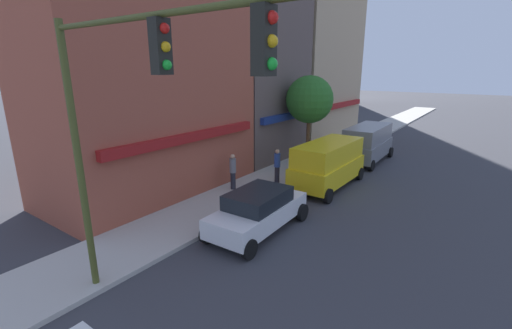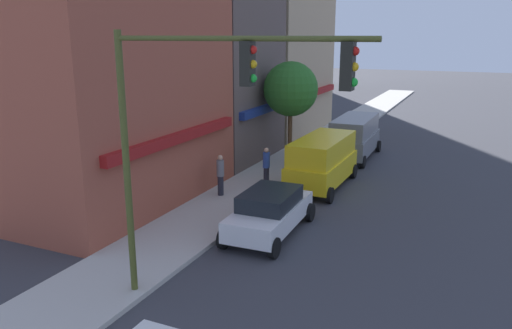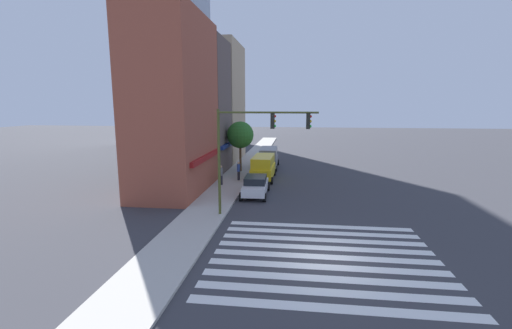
{
  "view_description": "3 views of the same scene",
  "coord_description": "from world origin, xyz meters",
  "px_view_note": "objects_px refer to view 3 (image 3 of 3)",
  "views": [
    {
      "loc": [
        1.34,
        -2.05,
        5.88
      ],
      "look_at": [
        12.65,
        6.0,
        2.0
      ],
      "focal_mm": 24.0,
      "sensor_mm": 36.0,
      "label": 1
    },
    {
      "loc": [
        -4.32,
        -1.69,
        6.86
      ],
      "look_at": [
        12.65,
        6.0,
        2.0
      ],
      "focal_mm": 35.0,
      "sensor_mm": 36.0,
      "label": 2
    },
    {
      "loc": [
        -15.77,
        1.41,
        7.21
      ],
      "look_at": [
        5.51,
        4.0,
        3.5
      ],
      "focal_mm": 24.0,
      "sensor_mm": 36.0,
      "label": 3
    }
  ],
  "objects_px": {
    "pedestrian_grey_coat": "(221,175)",
    "pedestrian_blue_shirt": "(239,171)",
    "van_grey": "(269,157)",
    "street_tree": "(240,135)",
    "van_yellow": "(263,166)",
    "sedan_white": "(256,185)",
    "traffic_signal": "(253,140)"
  },
  "relations": [
    {
      "from": "pedestrian_grey_coat",
      "to": "pedestrian_blue_shirt",
      "type": "bearing_deg",
      "value": -16.0
    },
    {
      "from": "van_grey",
      "to": "street_tree",
      "type": "height_order",
      "value": "street_tree"
    },
    {
      "from": "van_yellow",
      "to": "van_grey",
      "type": "height_order",
      "value": "same"
    },
    {
      "from": "van_grey",
      "to": "pedestrian_grey_coat",
      "type": "relative_size",
      "value": 2.85
    },
    {
      "from": "street_tree",
      "to": "van_grey",
      "type": "bearing_deg",
      "value": -42.87
    },
    {
      "from": "van_yellow",
      "to": "street_tree",
      "type": "distance_m",
      "value": 5.09
    },
    {
      "from": "van_grey",
      "to": "pedestrian_grey_coat",
      "type": "bearing_deg",
      "value": 159.0
    },
    {
      "from": "pedestrian_grey_coat",
      "to": "van_yellow",
      "type": "bearing_deg",
      "value": -31.04
    },
    {
      "from": "pedestrian_grey_coat",
      "to": "sedan_white",
      "type": "bearing_deg",
      "value": -114.35
    },
    {
      "from": "sedan_white",
      "to": "street_tree",
      "type": "relative_size",
      "value": 0.82
    },
    {
      "from": "traffic_signal",
      "to": "sedan_white",
      "type": "distance_m",
      "value": 6.93
    },
    {
      "from": "van_yellow",
      "to": "pedestrian_blue_shirt",
      "type": "distance_m",
      "value": 2.6
    },
    {
      "from": "sedan_white",
      "to": "van_grey",
      "type": "xyz_separation_m",
      "value": [
        12.41,
        -0.0,
        0.44
      ]
    },
    {
      "from": "traffic_signal",
      "to": "sedan_white",
      "type": "xyz_separation_m",
      "value": [
        5.45,
        0.52,
        -4.25
      ]
    },
    {
      "from": "traffic_signal",
      "to": "van_yellow",
      "type": "bearing_deg",
      "value": 2.56
    },
    {
      "from": "pedestrian_grey_coat",
      "to": "van_grey",
      "type": "bearing_deg",
      "value": -5.49
    },
    {
      "from": "van_yellow",
      "to": "van_grey",
      "type": "xyz_separation_m",
      "value": [
        6.22,
        0.0,
        0.0
      ]
    },
    {
      "from": "sedan_white",
      "to": "pedestrian_blue_shirt",
      "type": "xyz_separation_m",
      "value": [
        4.88,
        2.23,
        0.23
      ]
    },
    {
      "from": "van_grey",
      "to": "pedestrian_blue_shirt",
      "type": "bearing_deg",
      "value": 162.26
    },
    {
      "from": "van_grey",
      "to": "pedestrian_blue_shirt",
      "type": "relative_size",
      "value": 2.85
    },
    {
      "from": "pedestrian_blue_shirt",
      "to": "street_tree",
      "type": "xyz_separation_m",
      "value": [
        4.52,
        0.57,
        3.01
      ]
    },
    {
      "from": "van_grey",
      "to": "pedestrian_grey_coat",
      "type": "distance_m",
      "value": 10.25
    },
    {
      "from": "van_grey",
      "to": "pedestrian_grey_coat",
      "type": "height_order",
      "value": "van_grey"
    },
    {
      "from": "van_grey",
      "to": "pedestrian_grey_coat",
      "type": "xyz_separation_m",
      "value": [
        -9.65,
        3.46,
        -0.21
      ]
    },
    {
      "from": "sedan_white",
      "to": "pedestrian_grey_coat",
      "type": "bearing_deg",
      "value": 49.97
    },
    {
      "from": "van_yellow",
      "to": "street_tree",
      "type": "xyz_separation_m",
      "value": [
        3.21,
        2.8,
        2.8
      ]
    },
    {
      "from": "sedan_white",
      "to": "pedestrian_blue_shirt",
      "type": "distance_m",
      "value": 5.37
    },
    {
      "from": "van_yellow",
      "to": "pedestrian_grey_coat",
      "type": "height_order",
      "value": "van_yellow"
    },
    {
      "from": "street_tree",
      "to": "sedan_white",
      "type": "bearing_deg",
      "value": -163.4
    },
    {
      "from": "pedestrian_grey_coat",
      "to": "street_tree",
      "type": "bearing_deg",
      "value": 8.55
    },
    {
      "from": "van_grey",
      "to": "street_tree",
      "type": "bearing_deg",
      "value": 135.87
    },
    {
      "from": "sedan_white",
      "to": "pedestrian_blue_shirt",
      "type": "height_order",
      "value": "pedestrian_blue_shirt"
    }
  ]
}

